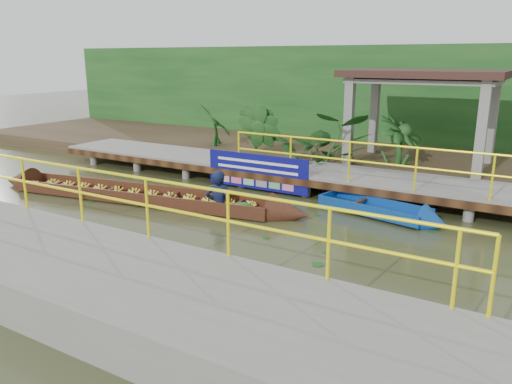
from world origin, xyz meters
The scene contains 10 objects.
ground centered at (0.00, 0.00, 0.00)m, with size 80.00×80.00×0.00m, color #33361B.
land_strip centered at (0.00, 7.50, 0.23)m, with size 30.00×8.00×0.45m, color #302518.
far_dock centered at (0.02, 3.43, 0.48)m, with size 16.00×2.06×1.66m.
near_dock centered at (1.00, -4.20, 0.30)m, with size 18.00×2.40×1.73m.
pavilion centered at (3.00, 6.30, 2.82)m, with size 4.40×3.00×3.00m.
foliage_backdrop centered at (0.00, 10.00, 2.00)m, with size 30.00×0.80×4.00m, color #154116.
vendor_boat centered at (-2.05, 0.22, 0.28)m, with size 8.99×2.24×2.21m.
moored_blue_boat centered at (3.74, 1.91, 0.13)m, with size 3.11×1.37×0.72m.
blue_banner centered at (-0.38, 2.48, 0.56)m, with size 3.08×0.04×0.96m.
tropical_plants centered at (2.25, 5.30, 1.27)m, with size 14.31×1.31×1.64m.
Camera 1 is at (6.34, -8.87, 3.54)m, focal length 35.00 mm.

